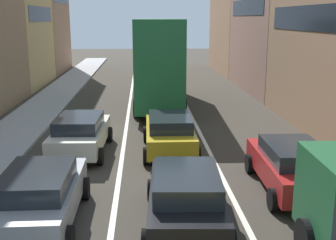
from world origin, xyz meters
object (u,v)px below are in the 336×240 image
sedan_centre_lane_second (186,196)px  sedan_right_lane_behind_truck (292,165)px  hatchback_centre_lane_third (170,132)px  bus_mid_queue_primary (160,58)px  wagon_left_lane_second (40,195)px  sedan_left_lane_third (80,133)px

sedan_centre_lane_second → sedan_right_lane_behind_truck: 4.02m
hatchback_centre_lane_third → sedan_centre_lane_second: bearing=-179.3°
sedan_centre_lane_second → bus_mid_queue_primary: bearing=3.5°
sedan_centre_lane_second → wagon_left_lane_second: (-3.67, 0.30, 0.00)m
hatchback_centre_lane_third → wagon_left_lane_second: bearing=148.3°
sedan_right_lane_behind_truck → wagon_left_lane_second: bearing=105.8°
bus_mid_queue_primary → sedan_right_lane_behind_truck: bearing=-163.0°
wagon_left_lane_second → sedan_right_lane_behind_truck: bearing=-75.8°
sedan_centre_lane_second → hatchback_centre_lane_third: same height
sedan_centre_lane_second → wagon_left_lane_second: same height
hatchback_centre_lane_third → bus_mid_queue_primary: 9.42m
sedan_left_lane_third → sedan_right_lane_behind_truck: same height
sedan_centre_lane_second → bus_mid_queue_primary: size_ratio=0.42×
wagon_left_lane_second → sedan_right_lane_behind_truck: (7.09, 1.81, 0.00)m
wagon_left_lane_second → sedan_right_lane_behind_truck: same height
sedan_centre_lane_second → sedan_right_lane_behind_truck: (3.42, 2.11, 0.00)m
hatchback_centre_lane_third → sedan_left_lane_third: size_ratio=0.99×
wagon_left_lane_second → sedan_centre_lane_second: bearing=-94.8°
sedan_left_lane_third → bus_mid_queue_primary: (3.45, 9.13, 2.03)m
sedan_right_lane_behind_truck → sedan_centre_lane_second: bearing=123.1°
bus_mid_queue_primary → sedan_centre_lane_second: bearing=-177.6°
wagon_left_lane_second → bus_mid_queue_primary: bus_mid_queue_primary is taller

